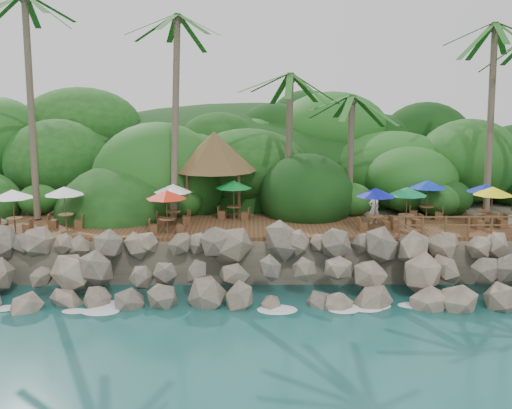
{
  "coord_description": "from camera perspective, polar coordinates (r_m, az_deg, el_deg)",
  "views": [
    {
      "loc": [
        -0.17,
        -23.08,
        9.1
      ],
      "look_at": [
        0.0,
        6.0,
        3.4
      ],
      "focal_mm": 40.74,
      "sensor_mm": 36.0,
      "label": 1
    }
  ],
  "objects": [
    {
      "name": "dining_clusters",
      "position": [
        29.44,
        1.28,
        1.24
      ],
      "size": [
        25.56,
        5.16,
        2.13
      ],
      "color": "brown",
      "rests_on": "terrace"
    },
    {
      "name": "foam_line",
      "position": [
        25.08,
        0.08,
        -10.11
      ],
      "size": [
        25.2,
        0.8,
        0.06
      ],
      "color": "white",
      "rests_on": "ground"
    },
    {
      "name": "ground",
      "position": [
        24.81,
        0.08,
        -10.43
      ],
      "size": [
        140.0,
        140.0,
        0.0
      ],
      "primitive_type": "plane",
      "color": "#19514F",
      "rests_on": "ground"
    },
    {
      "name": "jungle_foliage",
      "position": [
        39.15,
        -0.08,
        -2.35
      ],
      "size": [
        44.0,
        16.0,
        12.0
      ],
      "primitive_type": null,
      "color": "#143811",
      "rests_on": "ground"
    },
    {
      "name": "palapa",
      "position": [
        32.61,
        -4.12,
        5.23
      ],
      "size": [
        4.73,
        4.73,
        4.6
      ],
      "color": "brown",
      "rests_on": "ground"
    },
    {
      "name": "land_base",
      "position": [
        39.9,
        -0.08,
        -0.55
      ],
      "size": [
        32.0,
        25.2,
        2.1
      ],
      "primitive_type": "cube",
      "color": "gray",
      "rests_on": "ground"
    },
    {
      "name": "terrace",
      "position": [
        29.89,
        -0.0,
        -2.26
      ],
      "size": [
        26.0,
        5.0,
        0.2
      ],
      "primitive_type": "cube",
      "color": "brown",
      "rests_on": "land_base"
    },
    {
      "name": "seawall",
      "position": [
        26.31,
        0.05,
        -6.5
      ],
      "size": [
        29.0,
        4.0,
        2.3
      ],
      "primitive_type": null,
      "color": "gray",
      "rests_on": "ground"
    },
    {
      "name": "railing",
      "position": [
        29.29,
        20.17,
        -1.81
      ],
      "size": [
        7.2,
        0.1,
        1.0
      ],
      "color": "brown",
      "rests_on": "terrace"
    },
    {
      "name": "jungle_hill",
      "position": [
        47.46,
        -0.12,
        0.04
      ],
      "size": [
        44.8,
        28.0,
        15.4
      ],
      "primitive_type": "ellipsoid",
      "color": "#143811",
      "rests_on": "ground"
    },
    {
      "name": "palms",
      "position": [
        32.08,
        5.7,
        15.77
      ],
      "size": [
        32.67,
        7.26,
        12.97
      ],
      "color": "brown",
      "rests_on": "ground"
    },
    {
      "name": "waiter",
      "position": [
        30.77,
        11.51,
        -0.36
      ],
      "size": [
        0.68,
        0.55,
        1.63
      ],
      "primitive_type": "imported",
      "rotation": [
        0.0,
        0.0,
        3.45
      ],
      "color": "white",
      "rests_on": "terrace"
    }
  ]
}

